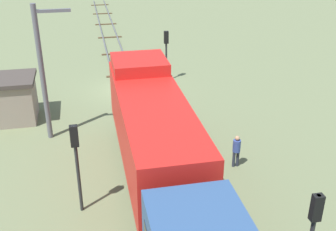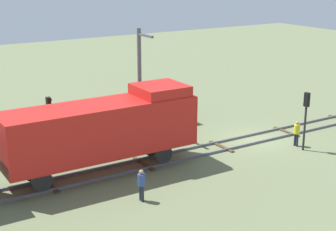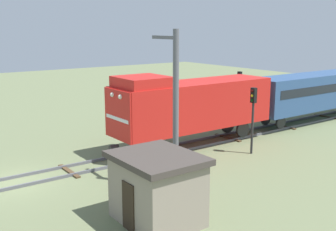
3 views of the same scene
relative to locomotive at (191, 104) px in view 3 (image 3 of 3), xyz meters
The scene contains 10 objects.
ground_plane 11.59m from the locomotive, 90.00° to the right, with size 104.60×104.60×0.00m, color #66704C.
railway_track 11.57m from the locomotive, 90.00° to the right, with size 2.40×69.74×0.16m.
locomotive is the anchor object (origin of this frame).
passenger_car_leading 13.34m from the locomotive, 90.00° to the left, with size 2.84×14.00×3.66m.
traffic_signal_mid 3.91m from the locomotive, 29.67° to the left, with size 0.32×0.34×4.03m.
traffic_signal_far 8.70m from the locomotive, 114.45° to the left, with size 0.32×0.34×4.02m.
worker_by_signal 4.56m from the locomotive, behind, with size 0.38×0.38×1.70m.
catenary_mast 7.16m from the locomotive, 45.63° to the right, with size 1.94×0.28×7.46m.
relay_hut 10.94m from the locomotive, 46.27° to the right, with size 3.50×2.90×2.74m.
bush_near 11.65m from the locomotive, 44.17° to the right, with size 1.67×1.36×1.21m, color #2A7C26.
Camera 3 is at (20.22, -5.35, 7.56)m, focal length 45.00 mm.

